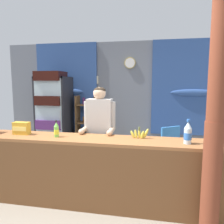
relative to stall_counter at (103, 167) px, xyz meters
The scene contains 12 objects.
ground_plane 1.00m from the stall_counter, 99.02° to the left, with size 7.53×7.53×0.00m, color gray.
back_wall_curtained 2.57m from the stall_counter, 91.97° to the left, with size 5.62×0.22×2.60m.
stall_counter is the anchor object (origin of this frame).
timber_post 1.44m from the stall_counter, 13.14° to the right, with size 0.22×0.20×2.54m.
drink_fridge 2.50m from the stall_counter, 129.57° to the left, with size 0.69×0.68×1.91m.
bottle_shelf_rack 2.27m from the stall_counter, 112.26° to the left, with size 0.48×0.28×1.38m.
plastic_lawn_chair 1.79m from the stall_counter, 60.26° to the left, with size 0.61×0.61×0.86m.
shopkeeper 0.72m from the stall_counter, 107.35° to the left, with size 0.49×0.42×1.60m.
soda_bottle_water 1.16m from the stall_counter, ahead, with size 0.09×0.09×0.30m.
soda_bottle_lime_soda 0.81m from the stall_counter, behind, with size 0.07×0.07×0.23m.
snack_box_choco_powder 1.31m from the stall_counter, behind, with size 0.23×0.11×0.18m.
banana_bunch 0.66m from the stall_counter, 24.91° to the left, with size 0.26×0.05×0.16m.
Camera 1 is at (0.76, -2.39, 1.66)m, focal length 35.08 mm.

